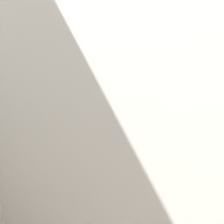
# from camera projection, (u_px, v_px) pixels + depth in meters

# --- Properties ---
(ground_plane) EXTENTS (6.00, 6.00, 0.00)m
(ground_plane) POSITION_uv_depth(u_px,v_px,m) (115.00, 207.00, 2.17)
(ground_plane) COLOR brown
(wall_back) EXTENTS (6.00, 0.06, 2.60)m
(wall_back) POSITION_uv_depth(u_px,v_px,m) (83.00, 59.00, 2.05)
(wall_back) COLOR white
(wall_back) RESTS_ON ground
(wall_left) EXTENTS (0.05, 6.00, 2.60)m
(wall_left) POSITION_uv_depth(u_px,v_px,m) (12.00, 71.00, 1.22)
(wall_left) COLOR silver
(wall_left) RESTS_ON ground
(desk) EXTENTS (1.42, 0.68, 0.74)m
(desk) POSITION_uv_depth(u_px,v_px,m) (142.00, 154.00, 2.30)
(desk) COLOR brown
(desk) RESTS_ON ground
(book_stack_tall) EXTENTS (0.24, 0.18, 0.24)m
(book_stack_tall) POSITION_uv_depth(u_px,v_px,m) (97.00, 115.00, 1.95)
(book_stack_tall) COLOR white
(book_stack_tall) RESTS_ON desk
(book_stack_keyboard_riser) EXTENTS (0.23, 0.18, 0.15)m
(book_stack_keyboard_riser) POSITION_uv_depth(u_px,v_px,m) (105.00, 132.00, 1.71)
(book_stack_keyboard_riser) COLOR black
(book_stack_keyboard_riser) RESTS_ON desk
(book_stack_side) EXTENTS (0.23, 0.17, 0.07)m
(book_stack_side) POSITION_uv_depth(u_px,v_px,m) (147.00, 115.00, 2.28)
(book_stack_side) COLOR #338C4C
(book_stack_side) RESTS_ON desk
(laptop) EXTENTS (0.31, 0.26, 0.22)m
(laptop) POSITION_uv_depth(u_px,v_px,m) (91.00, 94.00, 1.94)
(laptop) COLOR #2D2D33
(laptop) RESTS_ON book_stack_tall
(keyboard) EXTENTS (0.43, 0.17, 0.02)m
(keyboard) POSITION_uv_depth(u_px,v_px,m) (104.00, 121.00, 1.68)
(keyboard) COLOR black
(keyboard) RESTS_ON book_stack_keyboard_riser
(computer_mouse) EXTENTS (0.06, 0.10, 0.04)m
(computer_mouse) POSITION_uv_depth(u_px,v_px,m) (138.00, 119.00, 2.19)
(computer_mouse) COLOR #A5A8AD
(computer_mouse) RESTS_ON desk
(mug) EXTENTS (0.11, 0.08, 0.09)m
(mug) POSITION_uv_depth(u_px,v_px,m) (54.00, 146.00, 1.55)
(mug) COLOR #B23F33
(mug) RESTS_ON desk
(water_bottle) EXTENTS (0.07, 0.07, 0.16)m
(water_bottle) POSITION_uv_depth(u_px,v_px,m) (163.00, 111.00, 2.22)
(water_bottle) COLOR #263FA5
(water_bottle) RESTS_ON desk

